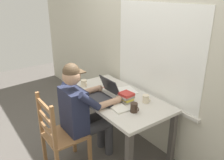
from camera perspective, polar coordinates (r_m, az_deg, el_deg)
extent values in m
plane|color=#56514C|center=(3.15, 0.87, -15.98)|extent=(8.00, 8.00, 0.00)
cube|color=beige|center=(2.86, 8.28, 8.84)|extent=(6.00, 0.04, 2.60)
cube|color=white|center=(2.72, 10.66, 6.67)|extent=(1.31, 0.01, 1.10)
cube|color=beige|center=(2.92, 9.82, -4.28)|extent=(1.37, 0.06, 0.04)
cube|color=beige|center=(2.78, 0.95, -4.40)|extent=(1.37, 0.73, 0.03)
cube|color=#4C4742|center=(3.29, -10.30, -7.48)|extent=(0.06, 0.06, 0.68)
cube|color=#4C4742|center=(3.56, -1.15, -4.71)|extent=(0.06, 0.06, 0.68)
cube|color=#4C4742|center=(2.76, 14.58, -14.00)|extent=(0.06, 0.06, 0.68)
cube|color=#232842|center=(2.55, -9.41, -7.43)|extent=(0.34, 0.20, 0.50)
sphere|color=tan|center=(2.39, -9.98, 0.90)|extent=(0.19, 0.19, 0.19)
sphere|color=brown|center=(2.37, -10.06, 2.08)|extent=(0.17, 0.17, 0.17)
cube|color=brown|center=(2.41, -8.21, 2.06)|extent=(0.13, 0.10, 0.01)
cylinder|color=#38383D|center=(2.83, -6.29, -10.06)|extent=(0.13, 0.40, 0.13)
cylinder|color=#38383D|center=(2.69, -4.33, -11.71)|extent=(0.13, 0.40, 0.13)
cylinder|color=#38383D|center=(3.03, -2.77, -12.51)|extent=(0.10, 0.10, 0.44)
cylinder|color=#38383D|center=(2.91, -0.76, -14.13)|extent=(0.10, 0.10, 0.44)
cylinder|color=#232842|center=(2.68, -9.86, -2.13)|extent=(0.10, 0.25, 0.24)
cylinder|color=tan|center=(2.81, -5.56, -2.66)|extent=(0.07, 0.28, 0.07)
sphere|color=tan|center=(2.87, -3.06, -2.07)|extent=(0.08, 0.08, 0.08)
cylinder|color=#232842|center=(2.36, -5.47, -5.30)|extent=(0.10, 0.25, 0.24)
cylinder|color=tan|center=(2.51, -0.86, -5.70)|extent=(0.07, 0.28, 0.07)
sphere|color=tan|center=(2.59, 1.56, -4.79)|extent=(0.08, 0.08, 0.08)
cube|color=olive|center=(2.65, -11.44, -13.06)|extent=(0.42, 0.42, 0.02)
cube|color=olive|center=(2.71, -5.47, -17.62)|extent=(0.04, 0.04, 0.42)
cube|color=olive|center=(2.98, -9.33, -13.73)|extent=(0.04, 0.04, 0.42)
cube|color=olive|center=(2.87, -16.35, -15.95)|extent=(0.04, 0.04, 0.42)
cube|color=olive|center=(2.30, -14.19, -11.57)|extent=(0.04, 0.04, 0.48)
cube|color=olive|center=(2.62, -17.42, -7.68)|extent=(0.04, 0.04, 0.48)
cube|color=olive|center=(2.52, -15.64, -11.85)|extent=(0.36, 0.02, 0.04)
cube|color=olive|center=(2.45, -15.97, -9.10)|extent=(0.36, 0.02, 0.04)
cube|color=olive|center=(2.38, -16.31, -6.19)|extent=(0.36, 0.02, 0.04)
cube|color=#232328|center=(2.73, -3.23, -4.35)|extent=(0.33, 0.23, 0.02)
cube|color=#38383D|center=(2.72, -3.23, -4.17)|extent=(0.29, 0.17, 0.00)
cube|color=#232328|center=(2.76, -0.55, -1.47)|extent=(0.33, 0.09, 0.21)
cube|color=silver|center=(2.76, -0.55, -1.47)|extent=(0.29, 0.07, 0.18)
ellipsoid|color=black|center=(2.52, -0.62, -6.40)|extent=(0.06, 0.10, 0.03)
cylinder|color=beige|center=(3.07, -6.95, -0.73)|extent=(0.08, 0.08, 0.09)
torus|color=beige|center=(3.03, -6.48, -0.95)|extent=(0.05, 0.01, 0.05)
cylinder|color=#38281E|center=(2.43, 5.43, -6.78)|extent=(0.08, 0.08, 0.10)
torus|color=#38281E|center=(2.39, 6.23, -7.12)|extent=(0.05, 0.01, 0.05)
cylinder|color=beige|center=(2.64, 8.31, -4.61)|extent=(0.07, 0.07, 0.09)
torus|color=beige|center=(2.60, 9.06, -4.89)|extent=(0.05, 0.01, 0.05)
cube|color=gray|center=(2.65, 3.33, -5.01)|extent=(0.18, 0.15, 0.03)
cube|color=gold|center=(2.63, 3.53, -4.62)|extent=(0.15, 0.11, 0.02)
cube|color=gray|center=(2.63, 3.48, -4.06)|extent=(0.15, 0.14, 0.03)
cube|color=#BC332D|center=(2.62, 3.60, -3.49)|extent=(0.15, 0.14, 0.03)
cube|color=white|center=(2.91, 3.79, -2.67)|extent=(0.29, 0.24, 0.01)
cube|color=silver|center=(2.50, 1.63, -6.81)|extent=(0.25, 0.17, 0.02)
cube|color=#C63D33|center=(3.00, -0.89, -2.01)|extent=(0.13, 0.09, 0.00)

